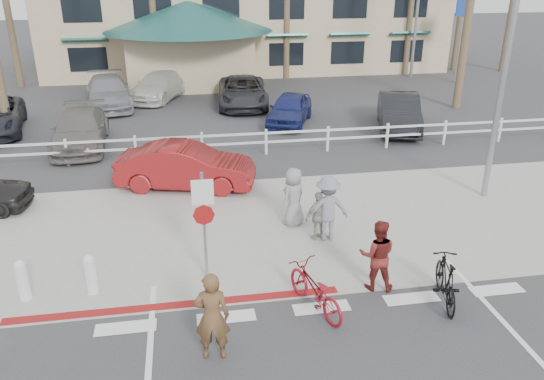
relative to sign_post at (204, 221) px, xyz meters
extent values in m
plane|color=#333335|center=(2.30, -2.20, -1.45)|extent=(140.00, 140.00, 0.00)
cube|color=gray|center=(2.30, 2.30, -1.44)|extent=(22.00, 7.00, 0.01)
cube|color=#333335|center=(2.30, 6.30, -1.45)|extent=(40.00, 5.00, 0.01)
cube|color=#333335|center=(2.30, 15.80, -1.45)|extent=(50.00, 16.00, 0.01)
cube|color=maroon|center=(-0.70, -1.00, -1.44)|extent=(7.00, 0.25, 0.02)
imported|color=maroon|center=(2.14, -1.62, -0.96)|extent=(1.25, 1.98, 0.98)
imported|color=brown|center=(-0.03, -2.71, -0.57)|extent=(0.68, 0.48, 1.77)
imported|color=black|center=(4.93, -1.80, -0.93)|extent=(0.91, 1.81, 1.05)
imported|color=maroon|center=(3.67, -1.04, -0.63)|extent=(0.94, 0.82, 1.65)
imported|color=gray|center=(3.20, 1.37, -0.57)|extent=(1.14, 0.66, 1.76)
imported|color=#97978A|center=(2.98, 1.39, -0.78)|extent=(0.85, 0.56, 1.34)
imported|color=gray|center=(2.51, 2.35, -0.62)|extent=(0.96, 0.92, 1.66)
imported|color=maroon|center=(-0.33, 5.55, -0.73)|extent=(4.60, 2.52, 1.44)
imported|color=slate|center=(-4.35, 10.46, -0.75)|extent=(2.18, 4.90, 1.40)
imported|color=navy|center=(4.43, 12.40, -0.77)|extent=(3.00, 4.29, 1.36)
imported|color=black|center=(8.93, 10.69, -0.68)|extent=(2.94, 4.92, 1.53)
imported|color=gray|center=(-3.99, 16.97, -0.69)|extent=(2.90, 5.47, 1.51)
imported|color=#29292E|center=(2.72, 16.08, -0.72)|extent=(2.84, 5.41, 1.45)
imported|color=silver|center=(-1.49, 18.35, -0.74)|extent=(3.73, 5.25, 1.41)
camera|label=1|loc=(-0.27, -10.57, 5.18)|focal=35.00mm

